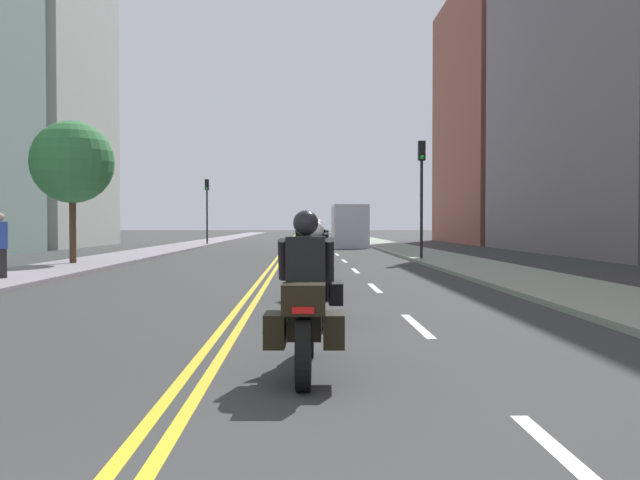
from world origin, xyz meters
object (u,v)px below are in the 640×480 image
at_px(traffic_light_near, 422,179).
at_px(motorcycle_1, 316,282).
at_px(pedestrian_0, 0,247).
at_px(motorcycle_0, 306,310).
at_px(motorcycle_5, 314,248).
at_px(motorcycle_4, 304,251).
at_px(motorcycle_2, 315,266).
at_px(traffic_light_far, 207,200).
at_px(motorcycle_3, 318,256).
at_px(street_tree_0, 72,162).
at_px(parked_truck, 349,228).
at_px(motorcycle_7, 303,242).
at_px(motorcycle_6, 311,245).

bearing_deg(traffic_light_near, motorcycle_1, -105.09).
height_order(motorcycle_1, pedestrian_0, pedestrian_0).
distance_m(motorcycle_0, pedestrian_0, 13.61).
bearing_deg(traffic_light_near, motorcycle_5, -147.62).
distance_m(motorcycle_4, traffic_light_near, 8.40).
bearing_deg(motorcycle_5, motorcycle_2, -93.51).
bearing_deg(pedestrian_0, traffic_light_far, 129.20).
distance_m(motorcycle_3, street_tree_0, 11.43).
bearing_deg(motorcycle_5, motorcycle_4, -98.84).
height_order(motorcycle_0, motorcycle_3, motorcycle_0).
relative_size(motorcycle_2, parked_truck, 0.36).
bearing_deg(traffic_light_far, motorcycle_7, -67.59).
height_order(motorcycle_5, parked_truck, parked_truck).
bearing_deg(traffic_light_far, traffic_light_near, -61.22).
bearing_deg(motorcycle_1, traffic_light_near, 73.96).
distance_m(motorcycle_1, motorcycle_3, 7.74).
height_order(motorcycle_6, traffic_light_near, traffic_light_near).
bearing_deg(motorcycle_1, motorcycle_4, 89.93).
height_order(motorcycle_7, traffic_light_far, traffic_light_far).
distance_m(motorcycle_1, traffic_light_near, 18.17).
relative_size(motorcycle_3, street_tree_0, 0.41).
xyz_separation_m(motorcycle_2, street_tree_0, (-8.62, 10.74, 3.10)).
distance_m(motorcycle_7, parked_truck, 13.47).
relative_size(motorcycle_6, traffic_light_far, 0.47).
distance_m(motorcycle_2, parked_truck, 31.60).
distance_m(motorcycle_2, motorcycle_4, 7.40).
distance_m(motorcycle_6, parked_truck, 16.76).
distance_m(motorcycle_0, street_tree_0, 20.10).
xyz_separation_m(motorcycle_1, motorcycle_3, (0.20, 7.74, 0.03)).
bearing_deg(motorcycle_4, motorcycle_5, 87.02).
height_order(pedestrian_0, parked_truck, parked_truck).
bearing_deg(motorcycle_6, traffic_light_near, -12.27).
relative_size(motorcycle_0, pedestrian_0, 1.23).
bearing_deg(traffic_light_near, pedestrian_0, -142.22).
relative_size(motorcycle_4, motorcycle_6, 0.96).
distance_m(motorcycle_2, motorcycle_3, 4.10).
height_order(motorcycle_1, motorcycle_2, motorcycle_2).
xyz_separation_m(traffic_light_far, street_tree_0, (-1.38, -24.57, 0.47)).
distance_m(motorcycle_4, motorcycle_7, 10.97).
xyz_separation_m(motorcycle_1, traffic_light_far, (-7.19, 38.94, 2.67)).
bearing_deg(motorcycle_4, street_tree_0, 161.53).
height_order(motorcycle_2, pedestrian_0, pedestrian_0).
relative_size(motorcycle_2, traffic_light_far, 0.48).
bearing_deg(motorcycle_0, motorcycle_1, 89.06).
bearing_deg(motorcycle_6, motorcycle_1, -87.43).
height_order(motorcycle_3, traffic_light_near, traffic_light_near).
bearing_deg(parked_truck, traffic_light_near, -84.21).
xyz_separation_m(motorcycle_5, street_tree_0, (-8.78, -0.13, 3.11)).
bearing_deg(street_tree_0, motorcycle_4, -21.66).
height_order(motorcycle_1, parked_truck, parked_truck).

